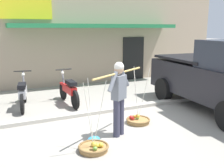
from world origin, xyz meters
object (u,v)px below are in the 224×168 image
fruit_vendor (119,94)px  motorcycle_second_in_row (69,90)px  plastic_litter_bag (94,140)px  fruit_basket_left_side (138,120)px  motorcycle_nearest_shop (23,93)px  parked_truck (223,77)px  fruit_basket_right_side (94,147)px

fruit_vendor → motorcycle_second_in_row: bearing=96.9°
plastic_litter_bag → fruit_basket_left_side: bearing=22.9°
motorcycle_nearest_shop → plastic_litter_bag: motorcycle_nearest_shop is taller
fruit_vendor → parked_truck: (3.52, 0.33, 0.05)m
fruit_basket_left_side → fruit_basket_right_side: 1.87m
fruit_vendor → fruit_basket_left_side: (0.80, 0.48, -0.90)m
fruit_basket_right_side → parked_truck: bearing=10.6°
fruit_vendor → parked_truck: 3.54m
motorcycle_nearest_shop → motorcycle_second_in_row: same height
motorcycle_second_in_row → parked_truck: bearing=-33.6°
parked_truck → plastic_litter_bag: size_ratio=17.25×
motorcycle_second_in_row → fruit_vendor: bearing=-83.1°
fruit_basket_left_side → motorcycle_nearest_shop: size_ratio=0.80×
motorcycle_nearest_shop → fruit_basket_right_side: bearing=-75.5°
fruit_vendor → fruit_basket_left_side: fruit_vendor is taller
fruit_vendor → parked_truck: bearing=5.3°
fruit_vendor → motorcycle_nearest_shop: size_ratio=0.94×
parked_truck → plastic_litter_bag: 4.32m
fruit_basket_left_side → motorcycle_second_in_row: (-1.15, 2.41, 0.37)m
fruit_vendor → fruit_basket_right_side: (-0.80, -0.49, -0.90)m
fruit_basket_left_side → plastic_litter_bag: bearing=-157.1°
fruit_vendor → plastic_litter_bag: 1.13m
fruit_basket_left_side → plastic_litter_bag: size_ratio=5.18×
fruit_basket_right_side → motorcycle_second_in_row: bearing=82.4°
motorcycle_second_in_row → motorcycle_nearest_shop: bearing=171.2°
fruit_basket_right_side → motorcycle_nearest_shop: fruit_basket_right_side is taller
fruit_basket_left_side → fruit_basket_right_side: bearing=-148.7°
fruit_basket_left_side → motorcycle_nearest_shop: 3.66m
fruit_basket_right_side → plastic_litter_bag: (0.14, 0.35, -0.01)m
fruit_basket_right_side → motorcycle_nearest_shop: size_ratio=0.80×
fruit_basket_right_side → fruit_vendor: bearing=31.3°
plastic_litter_bag → parked_truck: bearing=6.3°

